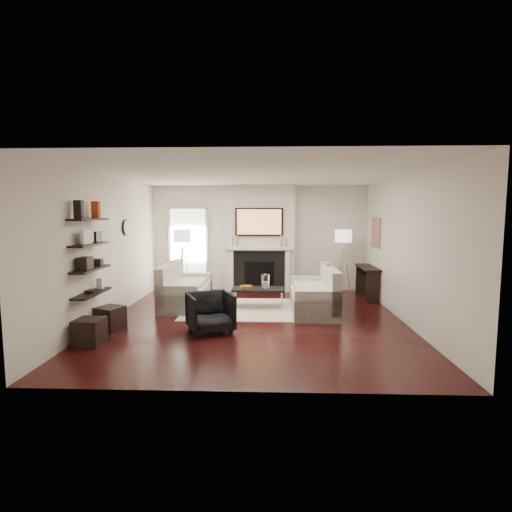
{
  "coord_description": "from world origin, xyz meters",
  "views": [
    {
      "loc": [
        0.29,
        -7.29,
        2.01
      ],
      "look_at": [
        0.0,
        0.6,
        1.15
      ],
      "focal_mm": 28.0,
      "sensor_mm": 36.0,
      "label": 1
    }
  ],
  "objects_px": {
    "loveseat_right_base": "(313,302)",
    "coffee_table": "(258,289)",
    "ottoman_near": "(110,318)",
    "loveseat_left_base": "(186,296)",
    "lamp_right_shade": "(343,236)",
    "lamp_left_shade": "(182,236)",
    "armchair": "(210,310)"
  },
  "relations": [
    {
      "from": "armchair",
      "to": "lamp_right_shade",
      "type": "bearing_deg",
      "value": 24.68
    },
    {
      "from": "loveseat_left_base",
      "to": "coffee_table",
      "type": "xyz_separation_m",
      "value": [
        1.57,
        -0.1,
        0.19
      ]
    },
    {
      "from": "loveseat_left_base",
      "to": "coffee_table",
      "type": "relative_size",
      "value": 1.64
    },
    {
      "from": "loveseat_left_base",
      "to": "coffee_table",
      "type": "distance_m",
      "value": 1.58
    },
    {
      "from": "coffee_table",
      "to": "ottoman_near",
      "type": "height_order",
      "value": "coffee_table"
    },
    {
      "from": "coffee_table",
      "to": "armchair",
      "type": "bearing_deg",
      "value": -113.36
    },
    {
      "from": "lamp_right_shade",
      "to": "ottoman_near",
      "type": "distance_m",
      "value": 5.62
    },
    {
      "from": "armchair",
      "to": "lamp_right_shade",
      "type": "height_order",
      "value": "lamp_right_shade"
    },
    {
      "from": "armchair",
      "to": "ottoman_near",
      "type": "distance_m",
      "value": 1.76
    },
    {
      "from": "loveseat_left_base",
      "to": "loveseat_right_base",
      "type": "relative_size",
      "value": 1.0
    },
    {
      "from": "ottoman_near",
      "to": "coffee_table",
      "type": "bearing_deg",
      "value": 34.25
    },
    {
      "from": "loveseat_right_base",
      "to": "loveseat_left_base",
      "type": "bearing_deg",
      "value": 170.93
    },
    {
      "from": "loveseat_left_base",
      "to": "loveseat_right_base",
      "type": "height_order",
      "value": "same"
    },
    {
      "from": "loveseat_right_base",
      "to": "lamp_right_shade",
      "type": "xyz_separation_m",
      "value": [
        0.89,
        1.73,
        1.24
      ]
    },
    {
      "from": "coffee_table",
      "to": "ottoman_near",
      "type": "bearing_deg",
      "value": -145.75
    },
    {
      "from": "coffee_table",
      "to": "ottoman_near",
      "type": "distance_m",
      "value": 3.03
    },
    {
      "from": "armchair",
      "to": "lamp_right_shade",
      "type": "distance_m",
      "value": 4.33
    },
    {
      "from": "coffee_table",
      "to": "lamp_right_shade",
      "type": "bearing_deg",
      "value": 34.62
    },
    {
      "from": "loveseat_left_base",
      "to": "armchair",
      "type": "relative_size",
      "value": 2.46
    },
    {
      "from": "loveseat_right_base",
      "to": "armchair",
      "type": "height_order",
      "value": "armchair"
    },
    {
      "from": "lamp_right_shade",
      "to": "lamp_left_shade",
      "type": "bearing_deg",
      "value": -177.62
    },
    {
      "from": "loveseat_left_base",
      "to": "armchair",
      "type": "bearing_deg",
      "value": -66.29
    },
    {
      "from": "loveseat_left_base",
      "to": "lamp_right_shade",
      "type": "xyz_separation_m",
      "value": [
        3.58,
        1.3,
        1.24
      ]
    },
    {
      "from": "lamp_left_shade",
      "to": "lamp_right_shade",
      "type": "xyz_separation_m",
      "value": [
        3.9,
        0.16,
        0.0
      ]
    },
    {
      "from": "loveseat_left_base",
      "to": "ottoman_near",
      "type": "distance_m",
      "value": 2.03
    },
    {
      "from": "loveseat_right_base",
      "to": "lamp_right_shade",
      "type": "bearing_deg",
      "value": 62.68
    },
    {
      "from": "loveseat_left_base",
      "to": "ottoman_near",
      "type": "height_order",
      "value": "loveseat_left_base"
    },
    {
      "from": "loveseat_left_base",
      "to": "lamp_left_shade",
      "type": "height_order",
      "value": "lamp_left_shade"
    },
    {
      "from": "loveseat_right_base",
      "to": "armchair",
      "type": "bearing_deg",
      "value": -143.05
    },
    {
      "from": "loveseat_right_base",
      "to": "coffee_table",
      "type": "relative_size",
      "value": 1.64
    },
    {
      "from": "ottoman_near",
      "to": "loveseat_left_base",
      "type": "bearing_deg",
      "value": 62.5
    },
    {
      "from": "loveseat_left_base",
      "to": "armchair",
      "type": "xyz_separation_m",
      "value": [
        0.81,
        -1.84,
        0.16
      ]
    }
  ]
}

